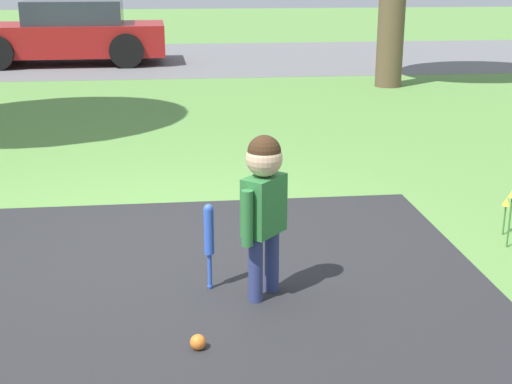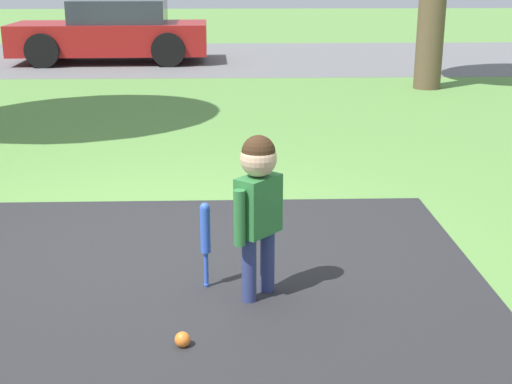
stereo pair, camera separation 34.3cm
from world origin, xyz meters
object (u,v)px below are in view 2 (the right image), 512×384
object	(u,v)px
baseball_bat	(205,233)
parked_car	(113,32)
child	(258,194)
sports_ball	(183,340)

from	to	relation	value
baseball_bat	parked_car	distance (m)	11.17
baseball_bat	parked_car	bearing A→B (deg)	101.62
child	parked_car	xyz separation A→B (m)	(-2.56, 11.07, -0.04)
baseball_bat	child	bearing A→B (deg)	-23.31
child	sports_ball	bearing A→B (deg)	-174.10
baseball_bat	parked_car	xyz separation A→B (m)	(-2.25, 10.94, 0.25)
child	baseball_bat	bearing A→B (deg)	107.95
baseball_bat	parked_car	world-z (taller)	parked_car
child	baseball_bat	distance (m)	0.44
child	baseball_bat	xyz separation A→B (m)	(-0.31, 0.13, -0.28)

